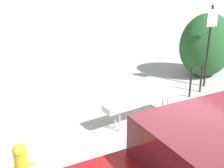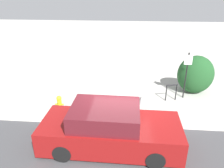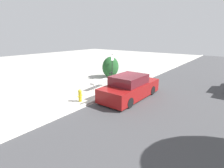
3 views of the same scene
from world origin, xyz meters
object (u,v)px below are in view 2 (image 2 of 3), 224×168
fire_hydrant (59,103)px  parked_car_near (110,129)px  sign_post (187,72)px  bench (126,94)px  bike_rack (171,91)px

fire_hydrant → parked_car_near: parked_car_near is taller
fire_hydrant → sign_post: bearing=17.9°
bench → parked_car_near: size_ratio=0.42×
bench → bike_rack: 2.22m
bike_rack → parked_car_near: bearing=-126.2°
bike_rack → fire_hydrant: size_ratio=1.08×
bench → fire_hydrant: 3.03m
bike_rack → bench: bearing=-164.2°
fire_hydrant → bike_rack: bearing=16.7°
bench → sign_post: bearing=13.6°
bench → bike_rack: bearing=11.0°
bike_rack → parked_car_near: (-2.63, -3.59, 0.18)m
bike_rack → fire_hydrant: 5.25m
bench → parked_car_near: 3.04m
bike_rack → sign_post: 1.15m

